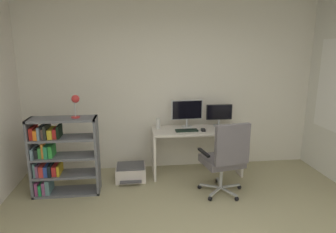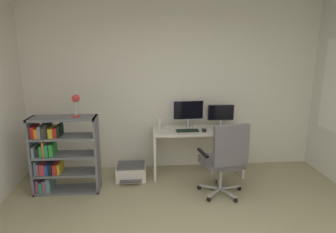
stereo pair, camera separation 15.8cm
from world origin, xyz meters
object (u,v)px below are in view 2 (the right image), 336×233
monitor_main (188,111)px  desktop_speaker (159,123)px  printer (131,172)px  desk (197,141)px  keyboard (187,131)px  computer_mouse (204,130)px  bookshelf (58,155)px  office_chair (225,157)px  desk_lamp (76,101)px  monitor_secondary (221,114)px

monitor_main → desktop_speaker: (-0.47, -0.05, -0.18)m
desktop_speaker → printer: size_ratio=0.38×
desk → monitor_main: (-0.14, 0.14, 0.46)m
keyboard → printer: size_ratio=0.75×
computer_mouse → bookshelf: bearing=-167.1°
printer → monitor_main: bearing=16.3°
printer → bookshelf: bearing=-161.8°
monitor_main → computer_mouse: size_ratio=5.09×
desk → desktop_speaker: (-0.60, 0.09, 0.28)m
office_chair → bookshelf: 2.27m
bookshelf → desk_lamp: bearing=-0.1°
desk → monitor_secondary: size_ratio=3.35×
monitor_secondary → desk_lamp: desk_lamp is taller
monitor_main → bookshelf: monitor_main is taller
monitor_secondary → office_chair: bearing=-100.2°
printer → monitor_secondary: bearing=10.5°
desk → office_chair: 0.82m
desk → printer: desk is taller
office_chair → bookshelf: bearing=171.5°
monitor_main → desk_lamp: (-1.60, -0.59, 0.29)m
desk → keyboard: keyboard is taller
desktop_speaker → bookshelf: bookshelf is taller
keyboard → computer_mouse: 0.25m
monitor_main → monitor_secondary: monitor_main is taller
monitor_main → desk_lamp: bearing=-159.8°
desk → desk_lamp: desk_lamp is taller
computer_mouse → printer: bearing=-175.6°
printer → computer_mouse: bearing=0.4°
keyboard → desktop_speaker: bearing=155.2°
computer_mouse → office_chair: (0.15, -0.66, -0.18)m
keyboard → printer: (-0.87, -0.04, -0.63)m
desktop_speaker → office_chair: size_ratio=0.16×
keyboard → bookshelf: bookshelf is taller
computer_mouse → desktop_speaker: (-0.68, 0.21, 0.07)m
desktop_speaker → desk_lamp: (-1.13, -0.54, 0.47)m
monitor_main → computer_mouse: bearing=-51.0°
monitor_main → bookshelf: bearing=-162.7°
monitor_secondary → desk: bearing=-160.9°
keyboard → monitor_secondary: bearing=20.5°
monitor_main → printer: bearing=-163.7°
monitor_main → desk_lamp: size_ratio=1.67×
monitor_main → desk_lamp: 1.72m
monitor_secondary → printer: (-1.44, -0.27, -0.83)m
office_chair → monitor_main: bearing=111.5°
keyboard → desktop_speaker: 0.47m
computer_mouse → desktop_speaker: size_ratio=0.59×
monitor_secondary → keyboard: (-0.57, -0.23, -0.20)m
desktop_speaker → printer: 0.86m
computer_mouse → office_chair: size_ratio=0.10×
monitor_secondary → office_chair: 1.01m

